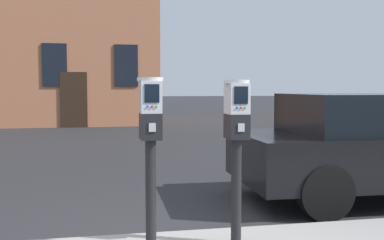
{
  "coord_description": "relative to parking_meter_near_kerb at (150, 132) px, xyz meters",
  "views": [
    {
      "loc": [
        -0.76,
        -4.1,
        1.5
      ],
      "look_at": [
        0.04,
        -0.16,
        1.22
      ],
      "focal_mm": 43.72,
      "sensor_mm": 36.0,
      "label": 1
    }
  ],
  "objects": [
    {
      "name": "parking_meter_near_kerb",
      "position": [
        0.0,
        0.0,
        0.0
      ],
      "size": [
        0.22,
        0.25,
        1.45
      ],
      "rotation": [
        0.0,
        0.0,
        -1.56
      ],
      "color": "black",
      "rests_on": "sidewalk_slab"
    },
    {
      "name": "parking_meter_twin_adjacent",
      "position": [
        0.74,
        -0.0,
        -0.01
      ],
      "size": [
        0.22,
        0.25,
        1.43
      ],
      "rotation": [
        0.0,
        0.0,
        -1.56
      ],
      "color": "black",
      "rests_on": "sidewalk_slab"
    }
  ]
}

